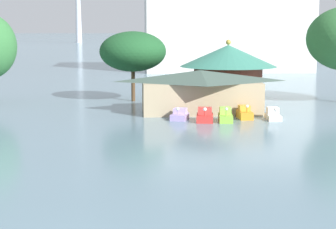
% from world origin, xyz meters
% --- Properties ---
extents(pedal_boat_lavender, '(2.26, 2.87, 1.46)m').
position_xyz_m(pedal_boat_lavender, '(7.82, 35.92, 0.48)').
color(pedal_boat_lavender, '#B299D8').
rests_on(pedal_boat_lavender, ground).
extents(pedal_boat_red, '(2.07, 3.02, 1.63)m').
position_xyz_m(pedal_boat_red, '(10.32, 34.55, 0.56)').
color(pedal_boat_red, red).
rests_on(pedal_boat_red, ground).
extents(pedal_boat_lime, '(1.66, 3.00, 1.65)m').
position_xyz_m(pedal_boat_lime, '(12.44, 34.33, 0.57)').
color(pedal_boat_lime, '#8CCC3F').
rests_on(pedal_boat_lime, ground).
extents(pedal_boat_orange, '(1.40, 2.73, 1.66)m').
position_xyz_m(pedal_boat_orange, '(14.82, 36.09, 0.56)').
color(pedal_boat_orange, orange).
rests_on(pedal_boat_orange, ground).
extents(pedal_boat_white, '(1.55, 2.97, 1.43)m').
position_xyz_m(pedal_boat_white, '(17.70, 35.24, 0.51)').
color(pedal_boat_white, white).
rests_on(pedal_boat_white, ground).
extents(boathouse, '(14.35, 8.51, 4.84)m').
position_xyz_m(boathouse, '(10.67, 41.13, 2.53)').
color(boathouse, tan).
rests_on(boathouse, ground).
extents(green_roof_pavilion, '(12.91, 12.91, 8.09)m').
position_xyz_m(green_roof_pavilion, '(15.68, 51.42, 4.32)').
color(green_roof_pavilion, brown).
rests_on(green_roof_pavilion, ground).
extents(shoreline_tree_mid, '(8.75, 8.75, 9.19)m').
position_xyz_m(shoreline_tree_mid, '(3.00, 51.29, 6.55)').
color(shoreline_tree_mid, brown).
rests_on(shoreline_tree_mid, ground).
extents(background_building_block, '(37.31, 16.26, 22.07)m').
position_xyz_m(background_building_block, '(24.43, 102.86, 11.06)').
color(background_building_block, silver).
rests_on(background_building_block, ground).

